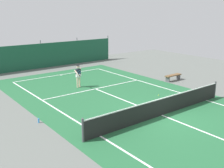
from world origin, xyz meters
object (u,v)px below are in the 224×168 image
object	(u,v)px
tennis_ball_midcourt	(110,115)
water_bottle	(39,121)
tennis_ball_by_sideline	(89,120)
tennis_ball_near_player	(159,95)
tennis_player	(78,75)
tennis_net	(162,107)
courtside_bench	(173,76)

from	to	relation	value
tennis_ball_midcourt	water_bottle	world-z (taller)	water_bottle
tennis_ball_midcourt	tennis_ball_by_sideline	size ratio (longest dim) A/B	1.00
tennis_ball_near_player	tennis_ball_by_sideline	world-z (taller)	same
tennis_player	tennis_ball_by_sideline	bearing A→B (deg)	53.41
tennis_player	tennis_ball_near_player	size ratio (longest dim) A/B	24.85
tennis_ball_near_player	tennis_net	bearing A→B (deg)	-134.28
tennis_ball_by_sideline	tennis_ball_midcourt	bearing A→B (deg)	-2.82
tennis_ball_midcourt	water_bottle	size ratio (longest dim) A/B	0.28
tennis_ball_by_sideline	water_bottle	bearing A→B (deg)	146.96
tennis_ball_midcourt	tennis_net	bearing A→B (deg)	-37.76
tennis_ball_near_player	tennis_player	bearing A→B (deg)	122.20
tennis_net	water_bottle	xyz separation A→B (m)	(-5.70, 3.15, -0.39)
tennis_player	tennis_ball_by_sideline	distance (m)	6.50
tennis_player	tennis_net	bearing A→B (deg)	85.30
tennis_net	tennis_ball_by_sideline	size ratio (longest dim) A/B	153.33
tennis_player	tennis_ball_midcourt	distance (m)	6.09
tennis_ball_near_player	tennis_ball_by_sideline	bearing A→B (deg)	-173.06
tennis_player	tennis_ball_midcourt	world-z (taller)	tennis_player
tennis_ball_by_sideline	water_bottle	xyz separation A→B (m)	(-2.12, 1.38, 0.09)
tennis_net	courtside_bench	xyz separation A→B (m)	(6.31, 4.53, -0.14)
tennis_ball_midcourt	tennis_player	bearing A→B (deg)	75.62
tennis_ball_near_player	courtside_bench	bearing A→B (deg)	27.60
tennis_net	tennis_ball_near_player	xyz separation A→B (m)	(2.45, 2.51, -0.48)
tennis_player	water_bottle	distance (m)	6.69
courtside_bench	tennis_ball_by_sideline	bearing A→B (deg)	-164.45
tennis_net	courtside_bench	size ratio (longest dim) A/B	6.33
tennis_net	tennis_ball_near_player	bearing A→B (deg)	45.72
tennis_player	water_bottle	bearing A→B (deg)	31.22
tennis_ball_by_sideline	water_bottle	distance (m)	2.53
tennis_ball_near_player	tennis_ball_midcourt	world-z (taller)	same
tennis_ball_by_sideline	courtside_bench	xyz separation A→B (m)	(9.89, 2.75, 0.34)
tennis_ball_midcourt	courtside_bench	distance (m)	8.98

